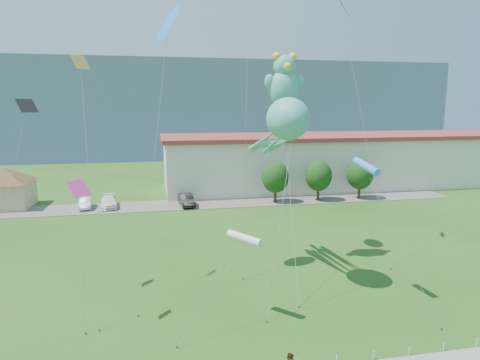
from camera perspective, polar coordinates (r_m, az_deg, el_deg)
The scene contains 20 objects.
ground at distance 23.75m, azimuth 4.16°, elevation -22.40°, with size 160.00×160.00×0.00m, color #204B15.
parking_strip at distance 56.03m, azimuth -5.48°, elevation -3.20°, with size 70.00×6.00×0.06m, color #59544C.
hill_ridge at distance 139.41m, azimuth -9.29°, elevation 9.69°, with size 160.00×50.00×25.00m, color slate.
pavilion at distance 60.98m, azimuth -28.89°, elevation -0.46°, with size 9.20×9.20×5.00m.
warehouse at distance 71.24m, azimuth 14.95°, elevation 2.66°, with size 61.00×15.00×8.20m.
tree_near at distance 56.29m, azimuth 4.75°, elevation 0.36°, with size 3.60×3.60×5.47m.
tree_mid at distance 58.23m, azimuth 10.43°, elevation 0.55°, with size 3.60×3.60×5.47m.
tree_far at distance 60.71m, azimuth 15.69°, elevation 0.72°, with size 3.60×3.60×5.47m.
parked_car_silver at distance 56.66m, azimuth -19.91°, elevation -2.89°, with size 1.41×4.05×1.34m, color silver.
parked_car_white at distance 56.26m, azimuth -17.09°, elevation -2.78°, with size 1.97×4.84×1.40m, color white.
parked_car_black at distance 55.00m, azimuth -7.16°, elevation -2.63°, with size 1.62×4.64×1.53m, color black.
octopus_kite at distance 30.02m, azimuth 5.70°, elevation 6.83°, with size 4.11×11.43×13.23m.
teddy_bear_kite at distance 34.21m, azimuth 5.92°, elevation 12.59°, with size 3.19×9.59×16.72m.
small_kite_blue at distance 32.01m, azimuth -9.71°, elevation 19.10°, with size 3.48×7.54×19.03m.
small_kite_yellow at distance 30.19m, azimuth -20.23°, elevation 10.70°, with size 1.87×7.88×15.95m.
small_kite_cyan at distance 28.22m, azimuth 16.54°, elevation 1.59°, with size 2.94×5.97×9.31m.
small_kite_black at distance 30.49m, azimuth -27.13°, elevation 5.97°, with size 3.23×5.14×13.11m.
small_kite_white at distance 25.27m, azimuth 0.53°, elevation -7.87°, with size 4.48×3.73×5.44m.
small_kite_pink at distance 25.63m, azimuth -20.61°, elevation -2.73°, with size 1.29×2.11×8.53m.
small_kite_purple at distance 39.93m, azimuth 13.44°, elevation 21.37°, with size 2.89×7.75×22.09m.
Camera 1 is at (-5.53, -19.30, 12.67)m, focal length 32.00 mm.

